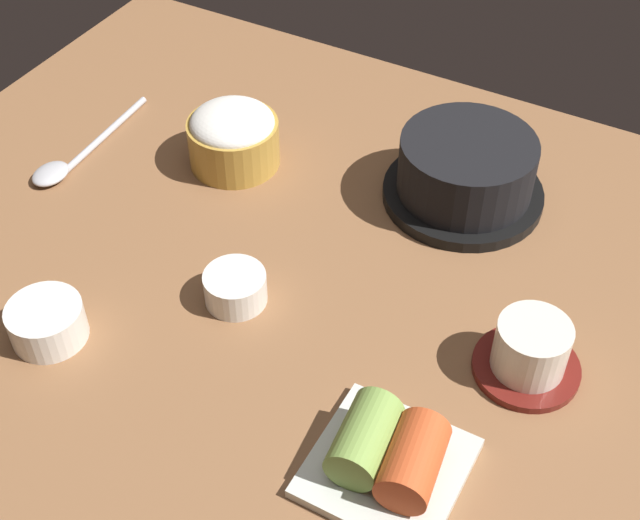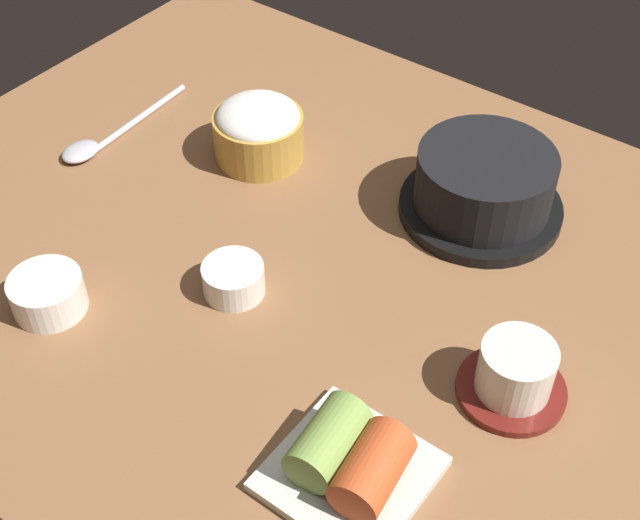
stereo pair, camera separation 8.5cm
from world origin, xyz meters
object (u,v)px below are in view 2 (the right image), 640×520
Objects in this scene: banchan_cup_center at (233,278)px; side_bowl_near at (47,293)px; tea_cup_with_saucer at (515,374)px; stone_pot at (484,185)px; kimchi_plate at (350,462)px; spoon at (100,140)px; rice_bowl at (258,129)px.

side_bowl_near is at bearing -136.03° from banchan_cup_center.
tea_cup_with_saucer is 1.59× the size of banchan_cup_center.
kimchi_plate is (7.69, -35.23, -1.57)cm from stone_pot.
kimchi_plate is 34.22cm from side_bowl_near.
stone_pot is at bearing 21.20° from spoon.
stone_pot is at bearing 61.26° from banchan_cup_center.
banchan_cup_center reaches higher than spoon.
stone_pot is 1.80× the size of tea_cup_with_saucer.
kimchi_plate reaches higher than side_bowl_near.
banchan_cup_center is at bearing 154.14° from kimchi_plate.
side_bowl_near is (-26.46, -37.25, -1.83)cm from stone_pot.
banchan_cup_center is at bearing -118.74° from stone_pot.
side_bowl_near is 26.12cm from spoon.
spoon is at bearing 176.58° from tea_cup_with_saucer.
rice_bowl reaches higher than kimchi_plate.
rice_bowl is (-25.53, -6.58, -0.12)cm from stone_pot.
side_bowl_near is at bearing -176.60° from kimchi_plate.
side_bowl_near is (-34.15, -2.03, -0.26)cm from kimchi_plate.
spoon is (-41.97, -16.28, -3.22)cm from stone_pot.
rice_bowl is 0.53× the size of spoon.
tea_cup_with_saucer reaches higher than banchan_cup_center.
stone_pot reaches higher than rice_bowl.
kimchi_plate is at bearing 3.40° from side_bowl_near.
kimchi_plate is at bearing -25.86° from banchan_cup_center.
rice_bowl is at bearing 88.26° from side_bowl_near.
stone_pot is 24.26cm from tea_cup_with_saucer.
stone_pot is 45.13cm from spoon.
banchan_cup_center is (-13.64, -24.89, -2.06)cm from stone_pot.
stone_pot is 0.90× the size of spoon.
stone_pot reaches higher than side_bowl_near.
tea_cup_with_saucer reaches higher than kimchi_plate.
side_bowl_near is at bearing -91.74° from rice_bowl.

